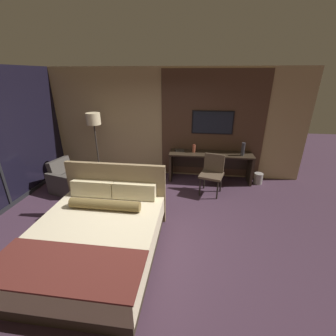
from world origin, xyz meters
The scene contains 12 objects.
ground_plane centered at (0.00, 0.00, 0.00)m, with size 16.00×16.00×0.00m, color #3D2838.
wall_back_tv_panel centered at (0.19, 2.59, 1.40)m, with size 7.20×0.09×2.80m.
bed centered at (-0.57, -0.67, 0.32)m, with size 1.86×2.20×1.15m.
desk centered at (1.26, 2.30, 0.53)m, with size 2.10×0.54×0.76m.
tv centered at (1.26, 2.52, 1.49)m, with size 1.04×0.04×0.58m.
desk_chair centered at (1.29, 1.62, 0.55)m, with size 0.62×0.61×0.92m.
armchair_by_window centered at (-2.10, 1.29, 0.26)m, with size 0.91×0.94×0.76m.
floor_lamp centered at (-1.63, 1.95, 1.48)m, with size 0.34×0.34×1.76m.
vase_tall centered at (2.03, 2.19, 0.92)m, with size 0.08×0.08×0.32m.
vase_short centered at (0.83, 2.29, 0.87)m, with size 0.08×0.08×0.21m.
book centered at (0.46, 2.33, 0.78)m, with size 0.25×0.20×0.03m.
waste_bin centered at (2.51, 2.23, 0.14)m, with size 0.22×0.22×0.28m.
Camera 1 is at (0.87, -3.25, 2.63)m, focal length 24.00 mm.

